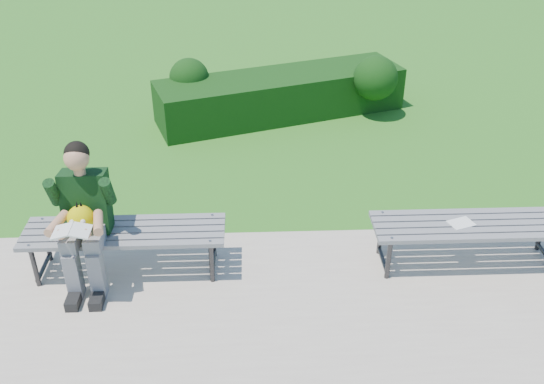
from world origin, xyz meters
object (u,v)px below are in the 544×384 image
at_px(bench_left, 125,235).
at_px(bench_right, 471,228).
at_px(paper_sheet, 461,223).
at_px(seated_boy, 83,213).
at_px(hedge, 284,92).

xyz_separation_m(bench_left, bench_right, (3.15, -0.02, 0.00)).
bearing_deg(bench_right, paper_sheet, -180.00).
distance_m(seated_boy, paper_sheet, 3.36).
relative_size(bench_right, paper_sheet, 6.92).
bearing_deg(bench_left, paper_sheet, -0.32).
bearing_deg(paper_sheet, bench_left, 179.68).
distance_m(bench_left, bench_right, 3.15).
bearing_deg(bench_right, seated_boy, -178.73).
height_order(seated_boy, paper_sheet, seated_boy).
xyz_separation_m(hedge, bench_left, (-1.65, -3.58, 0.07)).
bearing_deg(bench_left, seated_boy, -162.70).
distance_m(hedge, paper_sheet, 3.86).
relative_size(bench_left, seated_boy, 1.37).
relative_size(hedge, bench_right, 2.01).
bearing_deg(hedge, bench_right, -67.32).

